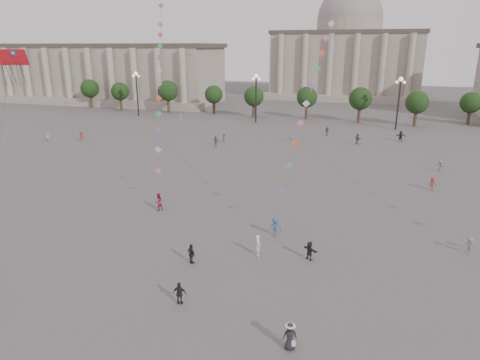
% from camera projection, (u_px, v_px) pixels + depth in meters
% --- Properties ---
extents(ground, '(360.00, 360.00, 0.00)m').
position_uv_depth(ground, '(194.00, 302.00, 28.97)').
color(ground, '#4F4C4A').
rests_on(ground, ground).
extents(hall_west, '(84.00, 26.22, 17.20)m').
position_uv_depth(hall_west, '(91.00, 73.00, 133.35)').
color(hall_west, gray).
rests_on(hall_west, ground).
extents(hall_central, '(48.30, 34.30, 35.50)m').
position_uv_depth(hall_central, '(347.00, 53.00, 142.25)').
color(hall_central, gray).
rests_on(hall_central, ground).
extents(tree_row, '(137.12, 5.12, 8.00)m').
position_uv_depth(tree_row, '(328.00, 97.00, 98.31)').
color(tree_row, '#37271B').
rests_on(tree_row, ground).
extents(lamp_post_far_west, '(2.00, 0.90, 10.65)m').
position_uv_depth(lamp_post_far_west, '(137.00, 86.00, 103.34)').
color(lamp_post_far_west, '#262628').
rests_on(lamp_post_far_west, ground).
extents(lamp_post_mid_west, '(2.00, 0.90, 10.65)m').
position_uv_depth(lamp_post_mid_west, '(256.00, 89.00, 94.74)').
color(lamp_post_mid_west, '#262628').
rests_on(lamp_post_mid_west, ground).
extents(lamp_post_mid_east, '(2.00, 0.90, 10.65)m').
position_uv_depth(lamp_post_mid_east, '(399.00, 94.00, 86.14)').
color(lamp_post_mid_east, '#262628').
rests_on(lamp_post_mid_east, ground).
extents(person_crowd_0, '(1.11, 0.82, 1.75)m').
position_uv_depth(person_crowd_0, '(327.00, 131.00, 82.34)').
color(person_crowd_0, '#385E7F').
rests_on(person_crowd_0, ground).
extents(person_crowd_1, '(1.02, 0.93, 1.70)m').
position_uv_depth(person_crowd_1, '(48.00, 136.00, 77.70)').
color(person_crowd_1, silver).
rests_on(person_crowd_1, ground).
extents(person_crowd_2, '(1.04, 1.32, 1.80)m').
position_uv_depth(person_crowd_2, '(81.00, 136.00, 77.39)').
color(person_crowd_2, maroon).
rests_on(person_crowd_2, ground).
extents(person_crowd_3, '(1.47, 1.18, 1.57)m').
position_uv_depth(person_crowd_3, '(310.00, 251.00, 34.51)').
color(person_crowd_3, black).
rests_on(person_crowd_3, ground).
extents(person_crowd_4, '(1.63, 1.14, 1.70)m').
position_uv_depth(person_crowd_4, '(291.00, 137.00, 76.88)').
color(person_crowd_4, silver).
rests_on(person_crowd_4, ground).
extents(person_crowd_6, '(1.13, 0.92, 1.53)m').
position_uv_depth(person_crowd_6, '(469.00, 245.00, 35.45)').
color(person_crowd_6, slate).
rests_on(person_crowd_6, ground).
extents(person_crowd_7, '(1.28, 1.37, 1.53)m').
position_uv_depth(person_crowd_7, '(440.00, 166.00, 58.94)').
color(person_crowd_7, beige).
rests_on(person_crowd_7, ground).
extents(person_crowd_8, '(1.15, 0.83, 1.60)m').
position_uv_depth(person_crowd_8, '(432.00, 184.00, 51.11)').
color(person_crowd_8, maroon).
rests_on(person_crowd_8, ground).
extents(person_crowd_9, '(1.81, 0.82, 1.89)m').
position_uv_depth(person_crowd_9, '(401.00, 136.00, 77.29)').
color(person_crowd_9, black).
rests_on(person_crowd_9, ground).
extents(person_crowd_10, '(0.69, 0.79, 1.82)m').
position_uv_depth(person_crowd_10, '(181.00, 119.00, 96.16)').
color(person_crowd_10, '#AFAFAB').
rests_on(person_crowd_10, ground).
extents(person_crowd_12, '(1.59, 1.66, 1.88)m').
position_uv_depth(person_crowd_12, '(357.00, 139.00, 75.12)').
color(person_crowd_12, '#5C5C61').
rests_on(person_crowd_12, ground).
extents(person_crowd_13, '(0.63, 0.77, 1.81)m').
position_uv_depth(person_crowd_13, '(258.00, 245.00, 35.14)').
color(person_crowd_13, white).
rests_on(person_crowd_13, ground).
extents(person_crowd_16, '(1.13, 0.62, 1.82)m').
position_uv_depth(person_crowd_16, '(216.00, 141.00, 73.32)').
color(person_crowd_16, '#5D5D62').
rests_on(person_crowd_16, ground).
extents(person_crowd_17, '(1.03, 1.14, 1.53)m').
position_uv_depth(person_crowd_17, '(224.00, 138.00, 76.71)').
color(person_crowd_17, maroon).
rests_on(person_crowd_17, ground).
extents(tourist_1, '(1.03, 0.86, 1.65)m').
position_uv_depth(tourist_1, '(191.00, 254.00, 33.88)').
color(tourist_1, black).
rests_on(tourist_1, ground).
extents(tourist_4, '(0.98, 0.48, 1.62)m').
position_uv_depth(tourist_4, '(180.00, 293.00, 28.51)').
color(tourist_4, black).
rests_on(tourist_4, ground).
extents(kite_flyer_0, '(1.09, 1.16, 1.89)m').
position_uv_depth(kite_flyer_0, '(158.00, 202.00, 44.82)').
color(kite_flyer_0, maroon).
rests_on(kite_flyer_0, ground).
extents(kite_flyer_1, '(1.26, 0.92, 1.75)m').
position_uv_depth(kite_flyer_1, '(275.00, 227.00, 38.75)').
color(kite_flyer_1, '#314F6E').
rests_on(kite_flyer_1, ground).
extents(hat_person, '(0.96, 0.78, 1.69)m').
position_uv_depth(hat_person, '(290.00, 336.00, 24.21)').
color(hat_person, black).
rests_on(hat_person, ground).
extents(dragon_kite, '(2.25, 3.13, 15.21)m').
position_uv_depth(dragon_kite, '(12.00, 70.00, 28.15)').
color(dragon_kite, red).
rests_on(dragon_kite, ground).
extents(kite_train_west, '(17.24, 37.10, 53.84)m').
position_uv_depth(kite_train_west, '(161.00, 19.00, 59.85)').
color(kite_train_west, '#3F3F3F').
rests_on(kite_train_west, ground).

